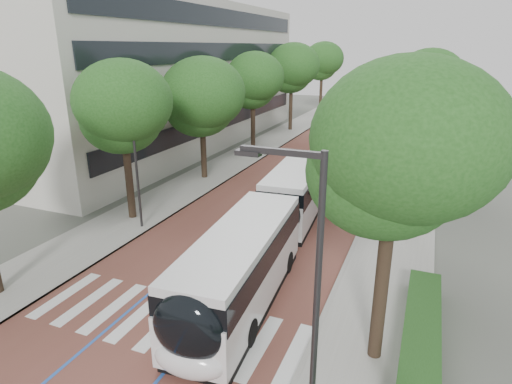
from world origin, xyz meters
TOP-DOWN VIEW (x-y plane):
  - ground at (0.00, 0.00)m, footprint 160.00×160.00m
  - road at (0.00, 40.00)m, footprint 11.00×140.00m
  - sidewalk_left at (-7.50, 40.00)m, footprint 4.00×140.00m
  - sidewalk_right at (7.50, 40.00)m, footprint 4.00×140.00m
  - kerb_left at (-5.60, 40.00)m, footprint 0.20×140.00m
  - kerb_right at (5.60, 40.00)m, footprint 0.20×140.00m
  - zebra_crossing at (0.20, 1.00)m, footprint 10.55×3.60m
  - lane_line_left at (-1.60, 40.00)m, footprint 0.12×126.00m
  - lane_line_right at (1.60, 40.00)m, footprint 0.12×126.00m
  - office_building at (-19.47, 28.00)m, footprint 18.11×40.00m
  - streetlight_near at (6.62, -3.00)m, footprint 1.82×0.20m
  - streetlight_far at (6.62, 22.00)m, footprint 1.82×0.20m
  - lamp_post_left at (-6.10, 8.00)m, footprint 0.14×0.14m
  - trees_left at (-7.50, 25.02)m, footprint 6.23×60.93m
  - trees_right at (7.70, 21.26)m, footprint 5.49×47.19m
  - lead_bus at (2.02, 7.04)m, footprint 3.78×18.52m
  - bus_queued_0 at (2.60, 22.71)m, footprint 2.83×12.46m
  - bus_queued_1 at (2.27, 36.04)m, footprint 2.88×12.47m
  - bus_queued_2 at (2.46, 49.69)m, footprint 2.80×12.45m

SIDE VIEW (x-z plane):
  - ground at x=0.00m, z-range 0.00..0.00m
  - road at x=0.00m, z-range 0.00..0.02m
  - lane_line_left at x=-1.60m, z-range 0.02..0.03m
  - lane_line_right at x=1.60m, z-range 0.02..0.03m
  - zebra_crossing at x=0.20m, z-range 0.02..0.03m
  - sidewalk_left at x=-7.50m, z-range 0.00..0.12m
  - sidewalk_right at x=7.50m, z-range 0.00..0.12m
  - kerb_left at x=-5.60m, z-range -0.01..0.13m
  - kerb_right at x=5.60m, z-range -0.01..0.13m
  - bus_queued_0 at x=2.60m, z-range 0.02..3.22m
  - bus_queued_1 at x=2.27m, z-range 0.02..3.22m
  - bus_queued_2 at x=2.46m, z-range 0.02..3.22m
  - lead_bus at x=2.02m, z-range 0.03..3.23m
  - lamp_post_left at x=-6.10m, z-range 0.12..8.12m
  - streetlight_near at x=6.62m, z-range 0.82..8.82m
  - streetlight_far at x=6.62m, z-range 0.82..8.82m
  - trees_right at x=7.70m, z-range 1.85..11.06m
  - trees_left at x=-7.50m, z-range 1.63..11.66m
  - office_building at x=-19.47m, z-range 0.00..14.00m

